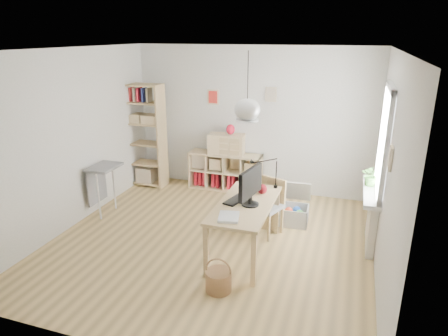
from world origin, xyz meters
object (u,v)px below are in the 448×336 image
(cube_shelf, at_px, (225,174))
(storage_chest, at_px, (291,210))
(chair, at_px, (268,203))
(desk, at_px, (245,209))
(drawer_chest, at_px, (226,144))
(tall_bookshelf, at_px, (144,131))
(monitor, at_px, (251,185))

(cube_shelf, distance_m, storage_chest, 1.81)
(chair, bearing_deg, desk, -81.72)
(cube_shelf, relative_size, drawer_chest, 2.10)
(tall_bookshelf, height_order, chair, tall_bookshelf)
(desk, relative_size, chair, 1.77)
(cube_shelf, height_order, chair, chair)
(monitor, bearing_deg, chair, 93.90)
(tall_bookshelf, xyz_separation_m, storage_chest, (3.03, -0.78, -0.89))
(tall_bookshelf, relative_size, drawer_chest, 3.00)
(monitor, bearing_deg, tall_bookshelf, 154.28)
(cube_shelf, relative_size, chair, 1.65)
(storage_chest, height_order, monitor, monitor)
(drawer_chest, bearing_deg, desk, -71.15)
(cube_shelf, height_order, monitor, monitor)
(cube_shelf, relative_size, monitor, 2.42)
(desk, height_order, drawer_chest, drawer_chest)
(cube_shelf, bearing_deg, desk, -65.39)
(desk, relative_size, drawer_chest, 2.25)
(storage_chest, bearing_deg, chair, -123.19)
(desk, height_order, tall_bookshelf, tall_bookshelf)
(monitor, bearing_deg, cube_shelf, 126.82)
(cube_shelf, distance_m, drawer_chest, 0.61)
(tall_bookshelf, xyz_separation_m, chair, (2.75, -1.25, -0.60))
(desk, relative_size, monitor, 2.59)
(chair, height_order, monitor, monitor)
(desk, distance_m, cube_shelf, 2.48)
(tall_bookshelf, height_order, drawer_chest, tall_bookshelf)
(desk, distance_m, tall_bookshelf, 3.27)
(storage_chest, distance_m, drawer_chest, 1.89)
(chair, bearing_deg, monitor, -75.58)
(chair, height_order, storage_chest, chair)
(cube_shelf, bearing_deg, chair, -52.19)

